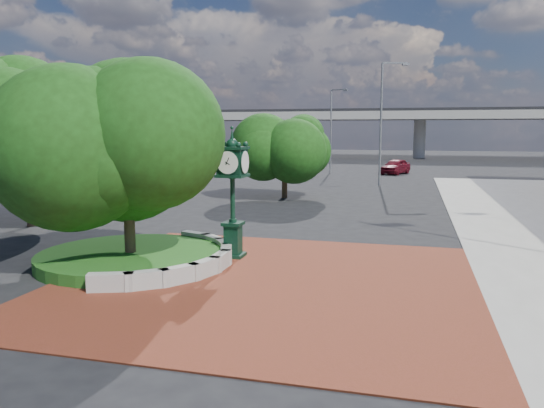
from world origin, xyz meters
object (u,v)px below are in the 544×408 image
(street_lamp_near, at_px, (384,114))
(street_lamp_far, at_px, (333,124))
(post_clock, at_px, (233,188))
(parked_car, at_px, (396,166))

(street_lamp_near, distance_m, street_lamp_far, 12.80)
(post_clock, bearing_deg, street_lamp_near, 81.86)
(street_lamp_far, bearing_deg, parked_car, 0.00)
(street_lamp_near, height_order, street_lamp_far, street_lamp_near)
(post_clock, height_order, street_lamp_far, street_lamp_far)
(parked_car, relative_size, street_lamp_far, 0.53)
(parked_car, height_order, street_lamp_far, street_lamp_far)
(parked_car, bearing_deg, post_clock, -76.97)
(parked_car, xyz_separation_m, street_lamp_far, (-6.40, -0.00, 4.19))
(post_clock, xyz_separation_m, street_lamp_far, (-2.02, 37.26, 2.48))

